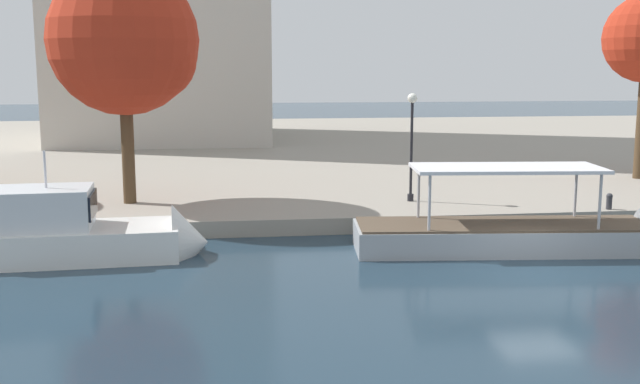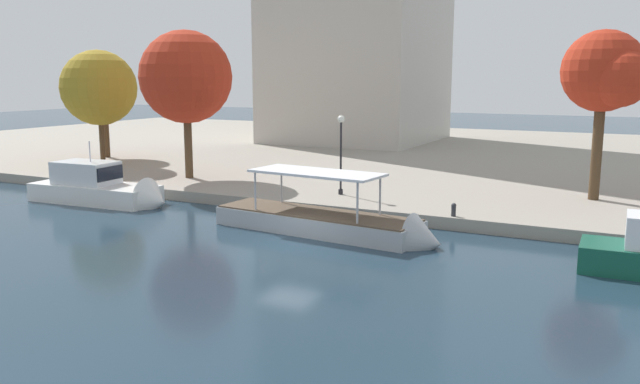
{
  "view_description": "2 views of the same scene",
  "coord_description": "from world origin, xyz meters",
  "px_view_note": "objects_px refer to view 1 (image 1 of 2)",
  "views": [
    {
      "loc": [
        -9.81,
        -22.15,
        6.41
      ],
      "look_at": [
        -6.04,
        6.76,
        1.53
      ],
      "focal_mm": 42.56,
      "sensor_mm": 36.0,
      "label": 1
    },
    {
      "loc": [
        13.85,
        -24.37,
        7.43
      ],
      "look_at": [
        -1.91,
        6.75,
        1.17
      ],
      "focal_mm": 36.05,
      "sensor_mm": 36.0,
      "label": 2
    }
  ],
  "objects_px": {
    "motor_yacht_0": "(75,238)",
    "mooring_bollard_2": "(609,201)",
    "lamp_post": "(412,133)",
    "tour_boat_1": "(532,239)",
    "tree_1": "(126,44)"
  },
  "relations": [
    {
      "from": "motor_yacht_0",
      "to": "tour_boat_1",
      "type": "relative_size",
      "value": 0.78
    },
    {
      "from": "motor_yacht_0",
      "to": "mooring_bollard_2",
      "type": "relative_size",
      "value": 13.82
    },
    {
      "from": "lamp_post",
      "to": "motor_yacht_0",
      "type": "bearing_deg",
      "value": -155.83
    },
    {
      "from": "tour_boat_1",
      "to": "tree_1",
      "type": "distance_m",
      "value": 17.81
    },
    {
      "from": "mooring_bollard_2",
      "to": "lamp_post",
      "type": "xyz_separation_m",
      "value": [
        -7.52,
        2.91,
        2.56
      ]
    },
    {
      "from": "mooring_bollard_2",
      "to": "lamp_post",
      "type": "height_order",
      "value": "lamp_post"
    },
    {
      "from": "motor_yacht_0",
      "to": "tour_boat_1",
      "type": "xyz_separation_m",
      "value": [
        15.68,
        -0.77,
        -0.33
      ]
    },
    {
      "from": "mooring_bollard_2",
      "to": "tree_1",
      "type": "height_order",
      "value": "tree_1"
    },
    {
      "from": "motor_yacht_0",
      "to": "lamp_post",
      "type": "bearing_deg",
      "value": 20.91
    },
    {
      "from": "tour_boat_1",
      "to": "lamp_post",
      "type": "bearing_deg",
      "value": 117.91
    },
    {
      "from": "motor_yacht_0",
      "to": "mooring_bollard_2",
      "type": "height_order",
      "value": "motor_yacht_0"
    },
    {
      "from": "motor_yacht_0",
      "to": "tour_boat_1",
      "type": "distance_m",
      "value": 15.7
    },
    {
      "from": "motor_yacht_0",
      "to": "lamp_post",
      "type": "relative_size",
      "value": 1.99
    },
    {
      "from": "lamp_post",
      "to": "tree_1",
      "type": "bearing_deg",
      "value": 174.98
    },
    {
      "from": "mooring_bollard_2",
      "to": "tree_1",
      "type": "xyz_separation_m",
      "value": [
        -19.35,
        3.95,
        6.27
      ]
    }
  ]
}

